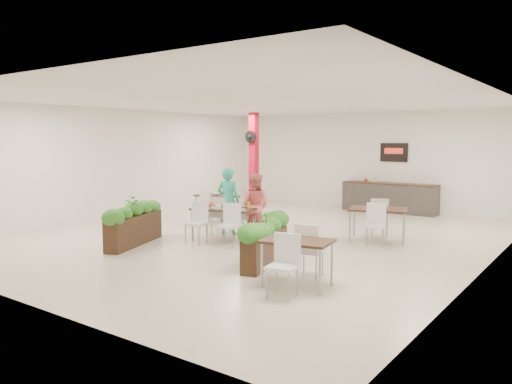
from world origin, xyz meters
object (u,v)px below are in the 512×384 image
planter_left (134,221)px  side_table_b (378,213)px  diner_woman (255,206)px  service_counter (389,197)px  side_table_c (297,248)px  side_table_a (216,199)px  diner_man (228,201)px  planter_right (265,238)px  main_table (224,213)px  red_column (254,160)px

planter_left → side_table_b: (4.18, 3.53, 0.11)m
diner_woman → planter_left: (-1.67, -2.21, -0.24)m
service_counter → side_table_c: bearing=-78.2°
service_counter → side_table_a: bearing=-125.6°
planter_left → diner_man: bearing=68.5°
service_counter → planter_right: size_ratio=1.63×
diner_woman → side_table_b: bearing=-165.0°
main_table → red_column: bearing=118.6°
red_column → planter_right: bearing=-52.3°
planter_left → side_table_a: (-0.59, 3.48, 0.10)m
diner_man → main_table: bearing=107.9°
red_column → side_table_c: size_ratio=1.92×
planter_right → side_table_a: size_ratio=1.11×
red_column → main_table: bearing=-61.4°
red_column → side_table_a: bearing=-75.8°
planter_left → main_table: bearing=50.8°
diner_man → side_table_a: (-1.46, 1.27, -0.19)m
red_column → side_table_a: size_ratio=1.92×
main_table → diner_woman: bearing=58.1°
planter_left → planter_right: 3.34m
diner_man → red_column: bearing=-74.6°
main_table → diner_woman: diner_woman is taller
main_table → planter_left: 2.00m
main_table → planter_left: bearing=-129.2°
side_table_c → planter_right: bearing=134.5°
main_table → planter_right: size_ratio=1.00×
diner_woman → side_table_c: 4.01m
main_table → diner_man: bearing=120.8°
main_table → side_table_b: (2.92, 1.98, 0.00)m
red_column → side_table_c: bearing=-49.6°
red_column → side_table_b: red_column is taller
planter_right → side_table_c: planter_right is taller
planter_right → diner_man: bearing=141.5°
service_counter → side_table_c: 8.89m
service_counter → diner_man: size_ratio=1.84×
service_counter → side_table_a: service_counter is taller
main_table → planter_right: bearing=-32.2°
diner_man → side_table_b: 3.57m
diner_woman → side_table_c: bearing=122.6°
service_counter → planter_left: bearing=-108.5°
planter_right → side_table_b: planter_right is taller
service_counter → diner_man: service_counter is taller
main_table → side_table_b: bearing=34.2°
red_column → diner_woman: (2.96, -4.02, -0.88)m
main_table → side_table_a: size_ratio=1.11×
diner_woman → planter_left: 2.78m
planter_right → side_table_c: bearing=-35.5°
diner_woman → side_table_a: bearing=-42.2°
red_column → main_table: 5.42m
planter_left → side_table_a: planter_left is taller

